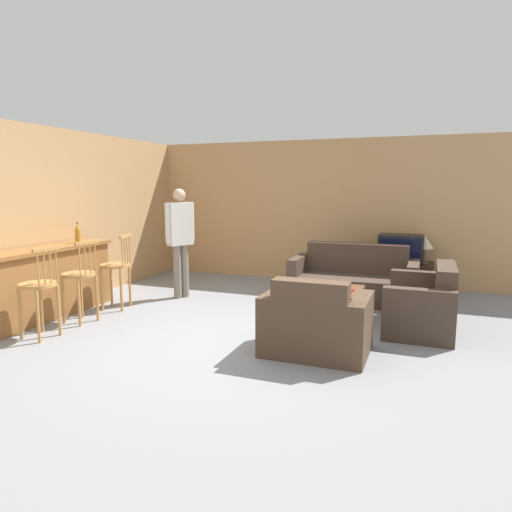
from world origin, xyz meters
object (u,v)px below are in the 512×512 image
loveseat_right (424,306)px  book_on_table (347,290)px  person_by_window (180,236)px  couch_far (354,281)px  tv (401,249)px  table_lamp (425,243)px  coffee_table (340,295)px  tv_unit (399,277)px  bottle (78,234)px  bar_chair_mid (80,279)px  armchair_near (316,326)px  bar_chair_far (116,270)px  bar_chair_near (39,290)px

loveseat_right → book_on_table: bearing=-179.8°
person_by_window → book_on_table: bearing=-8.2°
couch_far → tv: 1.15m
table_lamp → person_by_window: (-3.60, -1.66, 0.15)m
couch_far → loveseat_right: (1.04, -1.19, -0.00)m
coffee_table → tv_unit: 2.11m
tv_unit → bottle: (-4.28, -2.74, 0.84)m
coffee_table → tv_unit: size_ratio=0.82×
bar_chair_mid → loveseat_right: bar_chair_mid is taller
tv → person_by_window: 3.64m
person_by_window → tv_unit: bearing=27.3°
tv_unit → bar_chair_mid: bearing=-138.6°
coffee_table → tv: size_ratio=1.21×
couch_far → table_lamp: size_ratio=4.14×
armchair_near → tv_unit: (0.64, 3.34, -0.05)m
tv_unit → loveseat_right: bearing=-78.6°
coffee_table → bottle: bottle is taller
armchair_near → tv_unit: armchair_near is taller
bar_chair_far → loveseat_right: size_ratio=0.82×
couch_far → coffee_table: (0.00, -1.15, 0.03)m
person_by_window → bottle: bearing=-134.4°
coffee_table → tv_unit: bearing=72.7°
person_by_window → coffee_table: bearing=-7.6°
couch_far → tv: size_ratio=2.65×
couch_far → coffee_table: bearing=-89.9°
tv → book_on_table: (-0.53, -2.05, -0.31)m
couch_far → bottle: bottle is taller
coffee_table → book_on_table: book_on_table is taller
coffee_table → bottle: bearing=-168.8°
bar_chair_mid → coffee_table: bar_chair_mid is taller
coffee_table → table_lamp: table_lamp is taller
armchair_near → bar_chair_near: bearing=-168.5°
bar_chair_far → person_by_window: 1.14m
armchair_near → table_lamp: table_lamp is taller
bar_chair_far → bottle: 0.75m
bar_chair_near → bar_chair_far: bearing=90.0°
bar_chair_far → tv_unit: bar_chair_far is taller
person_by_window → bar_chair_near: bearing=-102.9°
tv → book_on_table: 2.14m
tv_unit → book_on_table: (-0.53, -2.05, 0.17)m
coffee_table → tv: tv is taller
tv → person_by_window: (-3.23, -1.66, 0.25)m
bar_chair_near → bar_chair_far: size_ratio=1.00×
coffee_table → table_lamp: bearing=63.6°
bar_chair_mid → bar_chair_far: size_ratio=1.00×
book_on_table → table_lamp: size_ratio=0.39×
bar_chair_mid → coffee_table: 3.40m
armchair_near → person_by_window: person_by_window is taller
couch_far → person_by_window: (-2.60, -0.80, 0.68)m
couch_far → armchair_near: 2.48m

